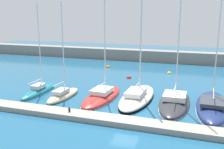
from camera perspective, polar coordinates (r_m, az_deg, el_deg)
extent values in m
plane|color=#1E567A|center=(25.17, 2.89, -9.47)|extent=(120.00, 120.00, 0.00)
cube|color=gray|center=(23.66, 1.83, -10.33)|extent=(30.93, 1.83, 0.51)
cube|color=gray|center=(54.91, 11.90, 3.98)|extent=(108.00, 2.66, 2.28)
ellipsoid|color=#19707F|center=(33.63, -15.99, -3.70)|extent=(1.90, 7.22, 1.02)
ellipsoid|color=silver|center=(33.68, -15.97, -4.00)|extent=(1.92, 7.30, 0.12)
cylinder|color=silver|center=(33.12, -15.88, 6.13)|extent=(0.12, 0.12, 10.36)
cylinder|color=silver|center=(32.61, -16.92, -1.52)|extent=(0.12, 2.73, 0.09)
cube|color=silver|center=(33.37, -16.14, -2.51)|extent=(1.18, 1.81, 0.47)
ellipsoid|color=beige|center=(31.33, -10.81, -4.63)|extent=(2.25, 6.36, 0.94)
cylinder|color=silver|center=(30.44, -10.87, 5.84)|extent=(0.13, 0.13, 10.44)
cylinder|color=silver|center=(30.24, -11.72, -2.01)|extent=(0.22, 2.55, 0.09)
cube|color=silver|center=(30.72, -11.36, -3.69)|extent=(1.31, 2.16, 0.41)
ellipsoid|color=#B72D28|center=(30.45, -2.26, -4.93)|extent=(3.45, 9.14, 0.98)
ellipsoid|color=silver|center=(30.51, -2.25, -5.28)|extent=(3.48, 9.23, 0.12)
cylinder|color=silver|center=(29.88, -1.64, 9.57)|extent=(0.13, 0.13, 14.18)
cylinder|color=silver|center=(28.96, -3.22, -2.80)|extent=(0.27, 3.83, 0.09)
cube|color=silver|center=(30.19, -2.30, -3.61)|extent=(2.11, 2.88, 0.51)
ellipsoid|color=silver|center=(29.97, 5.67, -5.02)|extent=(3.57, 10.01, 1.12)
ellipsoid|color=black|center=(30.08, 5.65, -5.62)|extent=(3.61, 10.11, 0.12)
cylinder|color=silver|center=(29.43, 6.60, 13.42)|extent=(0.17, 0.17, 17.87)
cylinder|color=silver|center=(28.26, 5.03, -2.88)|extent=(0.26, 4.32, 0.12)
cube|color=silver|center=(28.96, 5.28, -4.00)|extent=(1.97, 3.23, 0.49)
ellipsoid|color=#2D2D33|center=(29.32, 13.76, -6.00)|extent=(3.23, 9.88, 0.95)
ellipsoid|color=silver|center=(29.39, 13.73, -6.40)|extent=(3.27, 9.98, 0.12)
cylinder|color=silver|center=(28.50, 15.03, 13.95)|extent=(0.14, 0.14, 19.13)
cylinder|color=silver|center=(27.67, 13.75, -3.16)|extent=(0.10, 3.88, 0.10)
cube|color=silver|center=(28.90, 13.80, -4.70)|extent=(2.39, 2.80, 0.56)
ellipsoid|color=navy|center=(29.21, 21.41, -6.56)|extent=(3.58, 10.58, 1.20)
ellipsoid|color=silver|center=(29.29, 21.37, -7.02)|extent=(3.61, 10.69, 0.12)
cylinder|color=silver|center=(27.63, 21.73, -3.86)|extent=(0.22, 3.88, 0.08)
cube|color=#333842|center=(28.10, 21.56, -5.65)|extent=(2.51, 3.49, 0.38)
sphere|color=yellow|center=(44.07, 12.64, 0.19)|extent=(0.73, 0.73, 0.73)
sphere|color=red|center=(40.07, 3.80, -0.81)|extent=(0.78, 0.78, 0.78)
sphere|color=orange|center=(48.10, -0.91, 1.60)|extent=(0.77, 0.77, 0.77)
cylinder|color=black|center=(25.33, -9.50, -7.73)|extent=(0.20, 0.20, 0.44)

